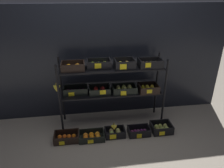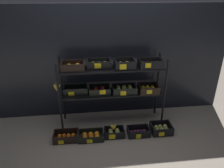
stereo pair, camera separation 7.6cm
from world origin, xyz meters
name	(u,v)px [view 1 (the left image)]	position (x,y,z in m)	size (l,w,h in m)	color
ground_plane	(112,121)	(0.00, 0.00, 0.00)	(10.00, 10.00, 0.00)	gray
storefront_wall	(109,62)	(0.00, 0.38, 0.93)	(3.99, 0.12, 1.85)	black
display_rack	(112,80)	(0.00, 0.00, 0.77)	(1.70, 0.40, 1.11)	black
crate_ground_tangerine	(67,138)	(-0.73, -0.38, 0.04)	(0.37, 0.23, 0.12)	black
crate_ground_orange	(92,136)	(-0.36, -0.40, 0.04)	(0.38, 0.24, 0.10)	black
crate_ground_pear	(115,133)	(-0.01, -0.37, 0.05)	(0.30, 0.21, 0.11)	black
crate_ground_plum	(139,132)	(0.36, -0.39, 0.04)	(0.33, 0.21, 0.12)	black
crate_ground_rightmost_pear	(161,128)	(0.73, -0.37, 0.05)	(0.32, 0.26, 0.13)	black
banana_bunch_loose	(114,127)	(-0.02, -0.37, 0.16)	(0.11, 0.04, 0.11)	brown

